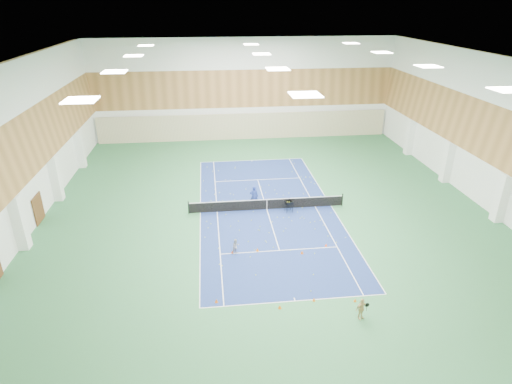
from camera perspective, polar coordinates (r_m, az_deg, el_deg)
ground at (r=35.50m, az=1.45°, el=-2.34°), size 40.00×40.00×0.00m
room_shell at (r=33.24m, az=1.56°, el=6.94°), size 36.00×40.00×12.00m
wood_cladding at (r=32.69m, az=1.60°, el=10.29°), size 36.00×40.00×8.00m
ceiling_light_grid at (r=31.97m, az=1.69°, el=17.12°), size 21.40×25.40×0.06m
court_surface at (r=35.50m, az=1.45°, el=-2.33°), size 10.97×23.77×0.01m
tennis_balls_scatter at (r=35.48m, az=1.45°, el=-2.27°), size 10.57×22.77×0.07m
tennis_net at (r=35.25m, az=1.46°, el=-1.54°), size 12.80×0.10×1.10m
back_curtain at (r=53.31m, az=-1.48°, el=8.74°), size 35.40×0.16×3.20m
door_left_b at (r=37.22m, az=-27.03°, el=-1.99°), size 0.08×1.80×2.20m
coach at (r=35.50m, az=-0.27°, el=-0.60°), size 0.73×0.49×1.93m
child_court at (r=29.39m, az=-2.70°, el=-7.25°), size 0.69×0.66×1.11m
child_apron at (r=24.63m, az=13.84°, el=-14.88°), size 0.83×0.59×1.31m
ball_cart at (r=35.01m, az=4.40°, el=-1.89°), size 0.67×0.67×1.00m
cone_svc_a at (r=29.65m, az=-3.17°, el=-7.97°), size 0.20×0.20×0.22m
cone_svc_b at (r=29.81m, az=0.19°, el=-7.69°), size 0.23×0.23×0.25m
cone_svc_c at (r=29.72m, az=6.17°, el=-7.98°), size 0.22×0.22×0.24m
cone_svc_d at (r=30.77m, az=9.32°, el=-6.97°), size 0.20×0.20×0.22m
cone_base_a at (r=25.44m, az=-5.30°, el=-14.24°), size 0.21×0.21×0.23m
cone_base_b at (r=24.98m, az=3.20°, el=-15.03°), size 0.20×0.20×0.22m
cone_base_c at (r=25.67m, az=7.74°, el=-14.00°), size 0.19×0.19×0.21m
cone_base_d at (r=26.06m, az=13.08°, el=-13.85°), size 0.18×0.18×0.20m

